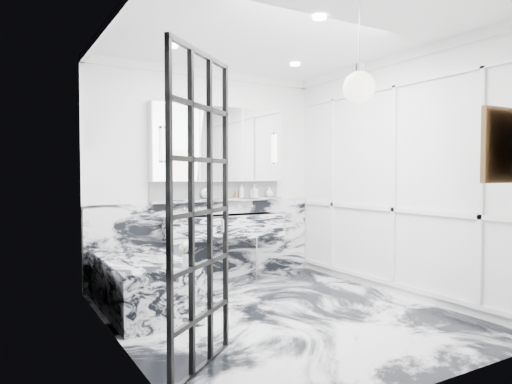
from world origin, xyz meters
TOP-DOWN VIEW (x-y plane):
  - floor at (0.00, 0.00)m, footprint 3.60×3.60m
  - ceiling at (0.00, 0.00)m, footprint 3.60×3.60m
  - wall_back at (0.00, 1.80)m, footprint 3.60×0.00m
  - wall_front at (0.00, -1.80)m, footprint 3.60×0.00m
  - wall_left at (-1.60, 0.00)m, footprint 0.00×3.60m
  - wall_right at (1.60, 0.00)m, footprint 0.00×3.60m
  - marble_clad_back at (0.00, 1.78)m, footprint 3.18×0.05m
  - marble_clad_left at (-1.59, 0.00)m, footprint 0.02×3.56m
  - panel_molding at (1.58, 0.00)m, footprint 0.03×3.40m
  - soap_bottle_a at (0.48, 1.71)m, footprint 0.07×0.08m
  - soap_bottle_b at (0.68, 1.71)m, footprint 0.10×0.11m
  - soap_bottle_c at (0.93, 1.71)m, footprint 0.14×0.14m
  - face_pot at (-0.06, 1.71)m, footprint 0.14×0.14m
  - amber_bottle at (0.39, 1.71)m, footprint 0.04×0.04m
  - flower_vase at (-0.96, 0.12)m, footprint 0.08×0.08m
  - crittall_door at (-1.20, -0.77)m, footprint 0.70×0.59m
  - artwork at (0.88, -1.76)m, footprint 0.47×0.05m
  - pendant_light at (-0.12, -1.23)m, footprint 0.24×0.24m
  - trough_sink at (0.15, 1.55)m, footprint 1.60×0.45m
  - ledge at (0.15, 1.72)m, footprint 1.90×0.14m
  - subway_tile at (0.15, 1.78)m, footprint 1.90×0.03m
  - mirror_cabinet at (0.15, 1.73)m, footprint 1.90×0.16m
  - sconce_left at (-0.67, 1.63)m, footprint 0.07×0.07m
  - sconce_right at (0.97, 1.63)m, footprint 0.07×0.07m
  - bathtub at (-1.18, 0.90)m, footprint 0.75×1.65m

SIDE VIEW (x-z plane):
  - floor at x=0.00m, z-range 0.00..0.00m
  - bathtub at x=-1.18m, z-range 0.00..0.55m
  - marble_clad_back at x=0.00m, z-range 0.00..1.05m
  - flower_vase at x=-0.96m, z-range 0.55..0.67m
  - trough_sink at x=0.15m, z-range 0.58..0.88m
  - ledge at x=0.15m, z-range 1.05..1.09m
  - crittall_door at x=-1.20m, z-range 0.00..2.27m
  - amber_bottle at x=0.39m, z-range 1.09..1.19m
  - soap_bottle_c at x=0.93m, z-range 1.09..1.24m
  - face_pot at x=-0.06m, z-range 1.10..1.23m
  - soap_bottle_b at x=0.68m, z-range 1.09..1.27m
  - soap_bottle_a at x=0.48m, z-range 1.09..1.27m
  - subway_tile at x=0.15m, z-range 1.09..1.32m
  - panel_molding at x=1.58m, z-range 0.15..2.45m
  - marble_clad_left at x=-1.59m, z-range 0.00..2.68m
  - wall_back at x=0.00m, z-range -0.40..3.20m
  - wall_front at x=0.00m, z-range -0.40..3.20m
  - wall_left at x=-1.60m, z-range -0.40..3.20m
  - wall_right at x=1.60m, z-range -0.40..3.20m
  - artwork at x=0.88m, z-range 1.40..1.87m
  - sconce_left at x=-0.67m, z-range 1.58..1.98m
  - sconce_right at x=0.97m, z-range 1.58..1.98m
  - mirror_cabinet at x=0.15m, z-range 1.32..2.32m
  - pendant_light at x=-0.12m, z-range 1.94..2.18m
  - ceiling at x=0.00m, z-range 2.80..2.80m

